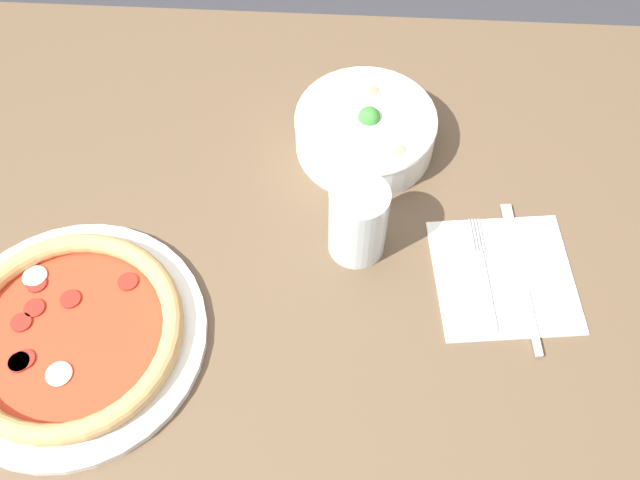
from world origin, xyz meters
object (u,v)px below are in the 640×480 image
(fork, at_px, (484,275))
(glass, at_px, (358,221))
(knife, at_px, (523,282))
(pizza, at_px, (70,334))
(bowl, at_px, (366,129))

(fork, distance_m, glass, 0.18)
(knife, bearing_deg, glass, 71.92)
(fork, height_order, knife, same)
(pizza, bearing_deg, knife, 11.15)
(knife, bearing_deg, bowl, 37.63)
(knife, bearing_deg, fork, 75.21)
(knife, relative_size, glass, 1.94)
(pizza, distance_m, fork, 0.53)
(fork, relative_size, glass, 1.45)
(pizza, xyz_separation_m, glass, (0.35, 0.16, 0.04))
(bowl, relative_size, fork, 1.20)
(pizza, height_order, knife, pizza)
(bowl, xyz_separation_m, glass, (-0.01, -0.18, 0.02))
(bowl, distance_m, glass, 0.18)
(fork, xyz_separation_m, knife, (0.05, -0.01, -0.00))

